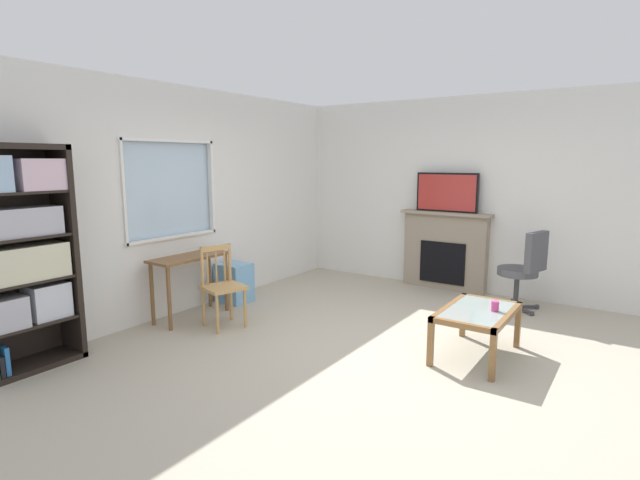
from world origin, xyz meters
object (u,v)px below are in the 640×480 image
at_px(coffee_table, 477,316).
at_px(sippy_cup, 495,306).
at_px(bookshelf, 16,252).
at_px(office_chair, 524,267).
at_px(plastic_drawer_unit, 234,283).
at_px(wooden_chair, 222,286).
at_px(tv, 447,192).
at_px(fireplace, 445,250).
at_px(desk_under_window, 190,267).

relative_size(coffee_table, sippy_cup, 10.66).
height_order(bookshelf, office_chair, bookshelf).
bearing_deg(office_chair, plastic_drawer_unit, 117.91).
xyz_separation_m(wooden_chair, tv, (2.93, -1.47, 0.93)).
bearing_deg(wooden_chair, fireplace, -26.57).
distance_m(bookshelf, plastic_drawer_unit, 2.68).
xyz_separation_m(desk_under_window, sippy_cup, (0.78, -3.26, -0.10)).
xyz_separation_m(wooden_chair, sippy_cup, (0.78, -2.74, 0.04)).
xyz_separation_m(plastic_drawer_unit, office_chair, (1.70, -3.21, 0.30)).
bearing_deg(fireplace, coffee_table, -153.06).
bearing_deg(bookshelf, fireplace, -23.84).
bearing_deg(tv, sippy_cup, -149.45).
bearing_deg(plastic_drawer_unit, wooden_chair, -143.51).
relative_size(wooden_chair, office_chair, 0.90).
distance_m(bookshelf, fireplace, 5.21).
xyz_separation_m(wooden_chair, coffee_table, (0.74, -2.60, -0.07)).
xyz_separation_m(fireplace, tv, (-0.02, 0.00, 0.83)).
xyz_separation_m(desk_under_window, wooden_chair, (0.00, -0.52, -0.14)).
height_order(office_chair, coffee_table, office_chair).
bearing_deg(office_chair, bookshelf, 142.50).
bearing_deg(desk_under_window, tv, -34.17).
xyz_separation_m(bookshelf, tv, (4.72, -2.09, 0.33)).
relative_size(tv, coffee_table, 0.91).
bearing_deg(wooden_chair, bookshelf, 160.89).
xyz_separation_m(coffee_table, sippy_cup, (0.04, -0.14, 0.11)).
bearing_deg(sippy_cup, fireplace, 30.34).
xyz_separation_m(tv, sippy_cup, (-2.15, -1.27, -0.89)).
xyz_separation_m(desk_under_window, fireplace, (2.95, -1.99, -0.04)).
relative_size(wooden_chair, plastic_drawer_unit, 1.77).
xyz_separation_m(desk_under_window, office_chair, (2.47, -3.16, -0.05)).
bearing_deg(plastic_drawer_unit, office_chair, -62.09).
distance_m(desk_under_window, office_chair, 4.01).
relative_size(bookshelf, coffee_table, 2.06).
xyz_separation_m(bookshelf, plastic_drawer_unit, (2.56, -0.06, -0.80)).
relative_size(plastic_drawer_unit, fireplace, 0.40).
bearing_deg(tv, office_chair, -111.48).
bearing_deg(plastic_drawer_unit, tv, -43.29).
relative_size(desk_under_window, tv, 1.09).
distance_m(fireplace, tv, 0.83).
bearing_deg(tv, fireplace, -0.00).
bearing_deg(desk_under_window, office_chair, -52.03).
xyz_separation_m(bookshelf, sippy_cup, (2.58, -3.36, -0.55)).
height_order(tv, office_chair, tv).
distance_m(fireplace, coffee_table, 2.48).
bearing_deg(desk_under_window, plastic_drawer_unit, 3.74).
distance_m(wooden_chair, sippy_cup, 2.85).
xyz_separation_m(wooden_chair, plastic_drawer_unit, (0.76, 0.57, -0.21)).
bearing_deg(bookshelf, office_chair, -37.50).
relative_size(tv, office_chair, 0.88).
bearing_deg(tv, wooden_chair, 153.29).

